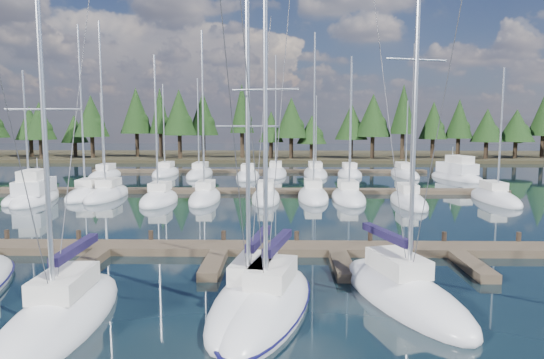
{
  "coord_description": "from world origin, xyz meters",
  "views": [
    {
      "loc": [
        3.18,
        -6.9,
        6.71
      ],
      "look_at": [
        2.59,
        22.0,
        3.39
      ],
      "focal_mm": 32.0,
      "sensor_mm": 36.0,
      "label": 1
    }
  ],
  "objects_px": {
    "front_sailboat_4": "(269,305)",
    "front_sailboat_5": "(402,292)",
    "front_sailboat_3": "(252,299)",
    "motor_yacht_right": "(457,175)",
    "front_sailboat_2": "(61,317)",
    "main_dock": "(220,251)",
    "motor_yacht_left": "(35,195)"
  },
  "relations": [
    {
      "from": "front_sailboat_4",
      "to": "front_sailboat_5",
      "type": "bearing_deg",
      "value": 15.24
    },
    {
      "from": "front_sailboat_3",
      "to": "motor_yacht_right",
      "type": "height_order",
      "value": "front_sailboat_3"
    },
    {
      "from": "front_sailboat_4",
      "to": "front_sailboat_2",
      "type": "bearing_deg",
      "value": -170.3
    },
    {
      "from": "front_sailboat_5",
      "to": "motor_yacht_right",
      "type": "bearing_deg",
      "value": 67.89
    },
    {
      "from": "main_dock",
      "to": "motor_yacht_right",
      "type": "xyz_separation_m",
      "value": [
        24.52,
        34.89,
        0.32
      ]
    },
    {
      "from": "front_sailboat_4",
      "to": "front_sailboat_5",
      "type": "relative_size",
      "value": 0.87
    },
    {
      "from": "main_dock",
      "to": "front_sailboat_4",
      "type": "bearing_deg",
      "value": -70.3
    },
    {
      "from": "main_dock",
      "to": "front_sailboat_5",
      "type": "xyz_separation_m",
      "value": [
        7.81,
        -6.25,
        0.11
      ]
    },
    {
      "from": "front_sailboat_2",
      "to": "front_sailboat_4",
      "type": "xyz_separation_m",
      "value": [
        6.95,
        1.19,
        0.01
      ]
    },
    {
      "from": "front_sailboat_3",
      "to": "front_sailboat_4",
      "type": "xyz_separation_m",
      "value": [
        0.66,
        -0.62,
        0.01
      ]
    },
    {
      "from": "front_sailboat_3",
      "to": "front_sailboat_4",
      "type": "height_order",
      "value": "front_sailboat_4"
    },
    {
      "from": "motor_yacht_right",
      "to": "front_sailboat_2",
      "type": "bearing_deg",
      "value": -123.32
    },
    {
      "from": "front_sailboat_5",
      "to": "motor_yacht_right",
      "type": "xyz_separation_m",
      "value": [
        16.71,
        41.14,
        0.21
      ]
    },
    {
      "from": "motor_yacht_right",
      "to": "motor_yacht_left",
      "type": "bearing_deg",
      "value": -157.6
    },
    {
      "from": "front_sailboat_2",
      "to": "main_dock",
      "type": "bearing_deg",
      "value": 64.47
    },
    {
      "from": "front_sailboat_4",
      "to": "motor_yacht_left",
      "type": "xyz_separation_m",
      "value": [
        -21.13,
        24.84,
        0.21
      ]
    },
    {
      "from": "front_sailboat_3",
      "to": "motor_yacht_left",
      "type": "distance_m",
      "value": 31.7
    },
    {
      "from": "main_dock",
      "to": "front_sailboat_2",
      "type": "relative_size",
      "value": 3.38
    },
    {
      "from": "motor_yacht_left",
      "to": "motor_yacht_right",
      "type": "distance_m",
      "value": 46.41
    },
    {
      "from": "motor_yacht_left",
      "to": "motor_yacht_right",
      "type": "xyz_separation_m",
      "value": [
        42.91,
        17.69,
        0.02
      ]
    },
    {
      "from": "front_sailboat_2",
      "to": "front_sailboat_3",
      "type": "distance_m",
      "value": 6.54
    },
    {
      "from": "front_sailboat_2",
      "to": "motor_yacht_left",
      "type": "xyz_separation_m",
      "value": [
        -14.18,
        26.02,
        0.21
      ]
    },
    {
      "from": "front_sailboat_4",
      "to": "motor_yacht_right",
      "type": "relative_size",
      "value": 1.42
    },
    {
      "from": "motor_yacht_right",
      "to": "front_sailboat_5",
      "type": "bearing_deg",
      "value": -112.11
    },
    {
      "from": "front_sailboat_3",
      "to": "motor_yacht_left",
      "type": "height_order",
      "value": "front_sailboat_3"
    },
    {
      "from": "main_dock",
      "to": "front_sailboat_2",
      "type": "xyz_separation_m",
      "value": [
        -4.21,
        -8.82,
        0.08
      ]
    },
    {
      "from": "front_sailboat_3",
      "to": "front_sailboat_4",
      "type": "bearing_deg",
      "value": -43.43
    },
    {
      "from": "main_dock",
      "to": "front_sailboat_2",
      "type": "height_order",
      "value": "front_sailboat_2"
    },
    {
      "from": "main_dock",
      "to": "motor_yacht_right",
      "type": "height_order",
      "value": "motor_yacht_right"
    },
    {
      "from": "front_sailboat_4",
      "to": "motor_yacht_left",
      "type": "height_order",
      "value": "front_sailboat_4"
    },
    {
      "from": "front_sailboat_4",
      "to": "motor_yacht_right",
      "type": "bearing_deg",
      "value": 62.87
    },
    {
      "from": "front_sailboat_2",
      "to": "front_sailboat_3",
      "type": "height_order",
      "value": "front_sailboat_2"
    }
  ]
}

